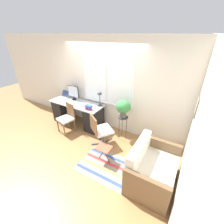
% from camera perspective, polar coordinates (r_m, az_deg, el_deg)
% --- Properties ---
extents(ground_plane, '(14.00, 14.00, 0.00)m').
position_cam_1_polar(ground_plane, '(4.58, -7.86, -8.69)').
color(ground_plane, '#9E7042').
extents(wall_back_with_window, '(9.00, 0.12, 2.70)m').
position_cam_1_polar(wall_back_with_window, '(4.49, -3.24, 10.25)').
color(wall_back_with_window, white).
rests_on(wall_back_with_window, ground_plane).
extents(wall_right_with_picture, '(0.08, 9.00, 2.70)m').
position_cam_1_polar(wall_right_with_picture, '(3.16, 29.71, -1.58)').
color(wall_right_with_picture, white).
rests_on(wall_right_with_picture, ground_plane).
extents(desk, '(1.80, 0.65, 0.76)m').
position_cam_1_polar(desk, '(5.02, -13.03, -0.25)').
color(desk, '#B2B7BC').
rests_on(desk, ground_plane).
extents(laptop, '(0.29, 0.34, 0.24)m').
position_cam_1_polar(laptop, '(5.30, -18.06, 5.57)').
color(laptop, '#B7B7BC').
rests_on(laptop, desk).
extents(monitor, '(0.42, 0.14, 0.47)m').
position_cam_1_polar(monitor, '(5.01, -14.52, 7.25)').
color(monitor, black).
rests_on(monitor, desk).
extents(keyboard, '(0.33, 0.13, 0.02)m').
position_cam_1_polar(keyboard, '(4.92, -16.51, 3.49)').
color(keyboard, silver).
rests_on(keyboard, desk).
extents(mouse, '(0.04, 0.06, 0.03)m').
position_cam_1_polar(mouse, '(4.77, -14.25, 3.14)').
color(mouse, slate).
rests_on(mouse, desk).
extents(desk_lamp, '(0.15, 0.15, 0.43)m').
position_cam_1_polar(desk_lamp, '(4.42, -4.75, 6.17)').
color(desk_lamp, '#2D2D33').
rests_on(desk_lamp, desk).
extents(book_stack, '(0.23, 0.17, 0.13)m').
position_cam_1_polar(book_stack, '(4.33, -8.92, 1.84)').
color(book_stack, red).
rests_on(book_stack, desk).
extents(desk_chair_wooden, '(0.49, 0.50, 0.88)m').
position_cam_1_polar(desk_chair_wooden, '(4.68, -16.78, -1.89)').
color(desk_chair_wooden, brown).
rests_on(desk_chair_wooden, ground_plane).
extents(office_chair_swivel, '(0.65, 0.66, 0.92)m').
position_cam_1_polar(office_chair_swivel, '(3.92, -4.55, -6.77)').
color(office_chair_swivel, '#47474C').
rests_on(office_chair_swivel, ground_plane).
extents(couch_loveseat, '(0.81, 1.17, 0.86)m').
position_cam_1_polar(couch_loveseat, '(3.29, 14.70, -20.49)').
color(couch_loveseat, silver).
rests_on(couch_loveseat, ground_plane).
extents(plant_stand, '(0.27, 0.27, 0.68)m').
position_cam_1_polar(plant_stand, '(4.13, 4.15, -2.87)').
color(plant_stand, '#333338').
rests_on(plant_stand, ground_plane).
extents(potted_plant, '(0.39, 0.39, 0.49)m').
position_cam_1_polar(potted_plant, '(3.95, 4.34, 1.88)').
color(potted_plant, '#514C47').
rests_on(potted_plant, plant_stand).
extents(floor_rug_striped, '(1.45, 0.88, 0.01)m').
position_cam_1_polar(floor_rug_striped, '(3.62, -0.79, -20.46)').
color(floor_rug_striped, gray).
rests_on(floor_rug_striped, ground_plane).
extents(folding_stool, '(0.33, 0.28, 0.41)m').
position_cam_1_polar(folding_stool, '(3.53, -3.11, -13.89)').
color(folding_stool, '#B24C33').
rests_on(folding_stool, ground_plane).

